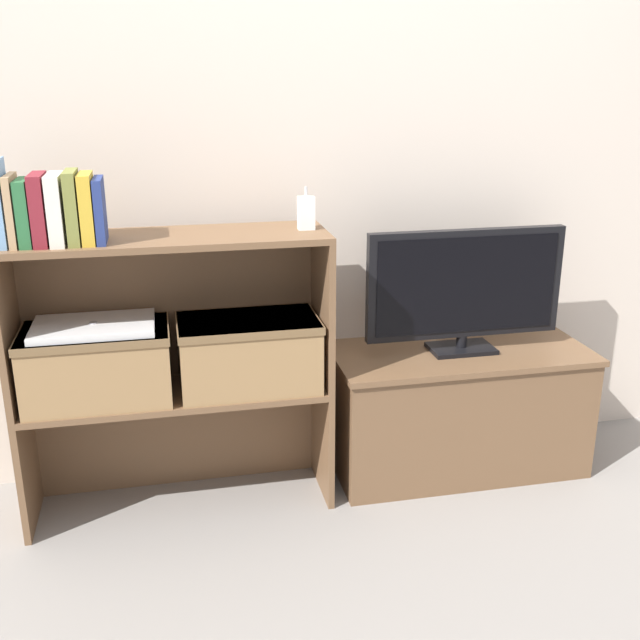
{
  "coord_description": "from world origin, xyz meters",
  "views": [
    {
      "loc": [
        -0.48,
        -2.07,
        1.36
      ],
      "look_at": [
        0.0,
        0.15,
        0.6
      ],
      "focal_mm": 42.0,
      "sensor_mm": 36.0,
      "label": 1
    }
  ],
  "objects_px": {
    "book_ivory": "(57,209)",
    "storage_basket_left": "(97,361)",
    "tv": "(465,287)",
    "book_olive": "(73,207)",
    "book_maroon": "(40,210)",
    "book_skyblue": "(0,203)",
    "tv_stand": "(457,409)",
    "book_navy": "(100,210)",
    "book_forest": "(25,213)",
    "book_mustard": "(87,208)",
    "laptop": "(94,326)",
    "storage_basket_right": "(249,350)",
    "baby_monitor": "(306,213)",
    "book_tan": "(13,211)"
  },
  "relations": [
    {
      "from": "book_navy",
      "to": "book_skyblue",
      "type": "bearing_deg",
      "value": 180.0
    },
    {
      "from": "book_skyblue",
      "to": "storage_basket_right",
      "type": "height_order",
      "value": "book_skyblue"
    },
    {
      "from": "book_olive",
      "to": "laptop",
      "type": "bearing_deg",
      "value": 58.51
    },
    {
      "from": "book_forest",
      "to": "storage_basket_left",
      "type": "distance_m",
      "value": 0.49
    },
    {
      "from": "book_tan",
      "to": "laptop",
      "type": "relative_size",
      "value": 0.55
    },
    {
      "from": "tv",
      "to": "book_maroon",
      "type": "relative_size",
      "value": 3.48
    },
    {
      "from": "book_navy",
      "to": "storage_basket_left",
      "type": "xyz_separation_m",
      "value": [
        -0.05,
        0.03,
        -0.46
      ]
    },
    {
      "from": "book_mustard",
      "to": "laptop",
      "type": "bearing_deg",
      "value": 120.83
    },
    {
      "from": "tv_stand",
      "to": "book_navy",
      "type": "xyz_separation_m",
      "value": [
        -1.15,
        -0.09,
        0.77
      ]
    },
    {
      "from": "tv_stand",
      "to": "book_mustard",
      "type": "bearing_deg",
      "value": -175.61
    },
    {
      "from": "tv_stand",
      "to": "baby_monitor",
      "type": "distance_m",
      "value": 0.91
    },
    {
      "from": "book_maroon",
      "to": "book_navy",
      "type": "xyz_separation_m",
      "value": [
        0.16,
        0.0,
        -0.01
      ]
    },
    {
      "from": "book_navy",
      "to": "storage_basket_right",
      "type": "bearing_deg",
      "value": 4.44
    },
    {
      "from": "book_forest",
      "to": "storage_basket_right",
      "type": "relative_size",
      "value": 0.42
    },
    {
      "from": "baby_monitor",
      "to": "laptop",
      "type": "distance_m",
      "value": 0.72
    },
    {
      "from": "book_tan",
      "to": "book_olive",
      "type": "height_order",
      "value": "book_olive"
    },
    {
      "from": "book_olive",
      "to": "storage_basket_left",
      "type": "relative_size",
      "value": 0.46
    },
    {
      "from": "book_skyblue",
      "to": "book_maroon",
      "type": "distance_m",
      "value": 0.1
    },
    {
      "from": "storage_basket_left",
      "to": "book_skyblue",
      "type": "bearing_deg",
      "value": -171.32
    },
    {
      "from": "book_ivory",
      "to": "book_navy",
      "type": "xyz_separation_m",
      "value": [
        0.12,
        0.0,
        -0.01
      ]
    },
    {
      "from": "storage_basket_right",
      "to": "storage_basket_left",
      "type": "bearing_deg",
      "value": 180.0
    },
    {
      "from": "book_mustard",
      "to": "book_skyblue",
      "type": "bearing_deg",
      "value": 180.0
    },
    {
      "from": "book_maroon",
      "to": "book_tan",
      "type": "bearing_deg",
      "value": 180.0
    },
    {
      "from": "book_mustard",
      "to": "laptop",
      "type": "relative_size",
      "value": 0.55
    },
    {
      "from": "tv_stand",
      "to": "book_olive",
      "type": "distance_m",
      "value": 1.45
    },
    {
      "from": "book_navy",
      "to": "storage_basket_left",
      "type": "relative_size",
      "value": 0.41
    },
    {
      "from": "book_ivory",
      "to": "laptop",
      "type": "distance_m",
      "value": 0.37
    },
    {
      "from": "book_ivory",
      "to": "book_navy",
      "type": "bearing_deg",
      "value": 0.0
    },
    {
      "from": "book_mustard",
      "to": "baby_monitor",
      "type": "distance_m",
      "value": 0.64
    },
    {
      "from": "tv",
      "to": "book_olive",
      "type": "distance_m",
      "value": 1.27
    },
    {
      "from": "book_ivory",
      "to": "laptop",
      "type": "xyz_separation_m",
      "value": [
        0.06,
        0.03,
        -0.36
      ]
    },
    {
      "from": "book_maroon",
      "to": "storage_basket_left",
      "type": "height_order",
      "value": "book_maroon"
    },
    {
      "from": "baby_monitor",
      "to": "laptop",
      "type": "bearing_deg",
      "value": -178.68
    },
    {
      "from": "book_maroon",
      "to": "book_skyblue",
      "type": "bearing_deg",
      "value": 180.0
    },
    {
      "from": "book_ivory",
      "to": "laptop",
      "type": "relative_size",
      "value": 0.55
    },
    {
      "from": "book_olive",
      "to": "storage_basket_left",
      "type": "bearing_deg",
      "value": 58.51
    },
    {
      "from": "book_ivory",
      "to": "book_mustard",
      "type": "relative_size",
      "value": 1.0
    },
    {
      "from": "book_skyblue",
      "to": "storage_basket_left",
      "type": "distance_m",
      "value": 0.54
    },
    {
      "from": "baby_monitor",
      "to": "book_maroon",
      "type": "bearing_deg",
      "value": -176.48
    },
    {
      "from": "book_forest",
      "to": "baby_monitor",
      "type": "xyz_separation_m",
      "value": [
        0.8,
        0.05,
        -0.04
      ]
    },
    {
      "from": "tv",
      "to": "book_forest",
      "type": "bearing_deg",
      "value": -176.21
    },
    {
      "from": "tv",
      "to": "storage_basket_right",
      "type": "height_order",
      "value": "tv"
    },
    {
      "from": "book_skyblue",
      "to": "book_ivory",
      "type": "xyz_separation_m",
      "value": [
        0.14,
        0.0,
        -0.02
      ]
    },
    {
      "from": "book_maroon",
      "to": "storage_basket_left",
      "type": "bearing_deg",
      "value": 16.42
    },
    {
      "from": "storage_basket_left",
      "to": "laptop",
      "type": "xyz_separation_m",
      "value": [
        0.0,
        0.0,
        0.11
      ]
    },
    {
      "from": "tv",
      "to": "book_tan",
      "type": "xyz_separation_m",
      "value": [
        -1.38,
        -0.09,
        0.33
      ]
    },
    {
      "from": "book_ivory",
      "to": "storage_basket_left",
      "type": "bearing_deg",
      "value": 26.67
    },
    {
      "from": "book_maroon",
      "to": "book_navy",
      "type": "distance_m",
      "value": 0.16
    },
    {
      "from": "tv_stand",
      "to": "book_olive",
      "type": "bearing_deg",
      "value": -175.75
    },
    {
      "from": "book_skyblue",
      "to": "baby_monitor",
      "type": "xyz_separation_m",
      "value": [
        0.86,
        0.05,
        -0.07
      ]
    }
  ]
}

